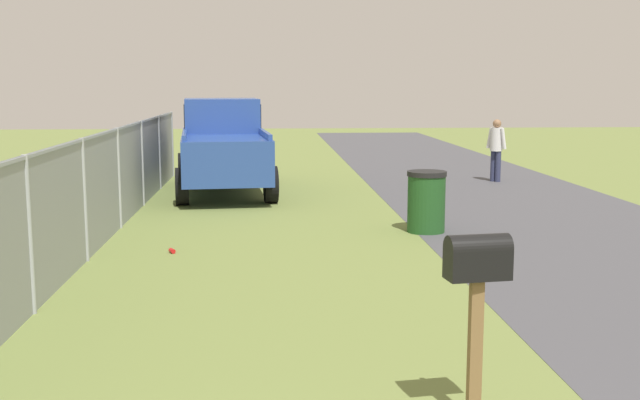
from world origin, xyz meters
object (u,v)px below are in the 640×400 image
(pickup_truck, at_px, (223,143))
(trash_bin, at_px, (426,201))
(pedestrian, at_px, (496,146))
(mailbox, at_px, (477,275))

(pickup_truck, height_order, trash_bin, pickup_truck)
(pickup_truck, relative_size, pedestrian, 3.36)
(mailbox, height_order, trash_bin, mailbox)
(mailbox, xyz_separation_m, pickup_truck, (12.27, 2.48, -0.00))
(pickup_truck, bearing_deg, mailbox, -174.05)
(pickup_truck, bearing_deg, pedestrian, -84.20)
(mailbox, xyz_separation_m, trash_bin, (7.19, -1.13, -0.59))
(pickup_truck, bearing_deg, trash_bin, -150.03)
(pickup_truck, distance_m, pedestrian, 6.82)
(trash_bin, bearing_deg, pickup_truck, 35.44)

